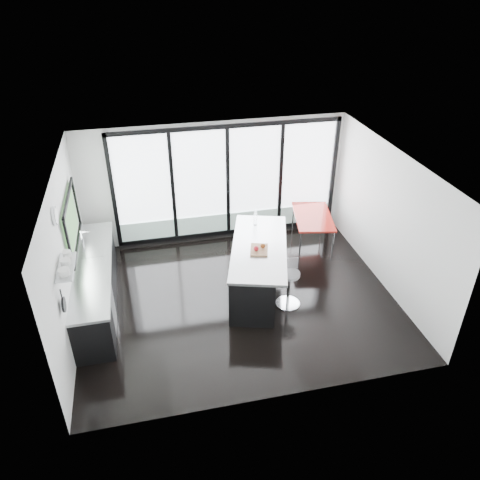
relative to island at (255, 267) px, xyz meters
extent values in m
cube|color=black|center=(-0.39, -0.25, -0.51)|extent=(6.00, 5.00, 0.00)
cube|color=white|center=(-0.39, -0.25, 2.29)|extent=(6.00, 5.00, 0.00)
cube|color=silver|center=(-0.39, 2.25, 0.89)|extent=(6.00, 0.00, 2.80)
cube|color=white|center=(-0.09, 2.22, 0.89)|extent=(5.00, 0.02, 2.50)
cube|color=gray|center=(-0.09, 2.18, -0.14)|extent=(5.00, 0.02, 0.44)
cube|color=black|center=(-1.34, 2.18, 0.89)|extent=(0.08, 0.04, 2.50)
cube|color=black|center=(-0.09, 2.18, 0.89)|extent=(0.08, 0.04, 2.50)
cube|color=black|center=(1.16, 2.18, 0.89)|extent=(0.08, 0.04, 2.50)
cube|color=silver|center=(-0.39, -2.75, 0.89)|extent=(6.00, 0.00, 2.80)
cube|color=silver|center=(-3.39, -0.25, 0.89)|extent=(0.00, 5.00, 2.80)
cube|color=#3F693A|center=(-3.36, 0.65, 1.09)|extent=(0.02, 1.60, 0.90)
cube|color=#AAADAF|center=(-3.26, -1.10, 1.24)|extent=(0.25, 0.80, 0.03)
cylinder|color=white|center=(-3.36, -0.55, 1.84)|extent=(0.04, 0.30, 0.30)
cylinder|color=black|center=(-3.33, -1.50, 0.84)|extent=(0.03, 0.24, 0.24)
cube|color=silver|center=(2.61, -0.25, 0.89)|extent=(0.00, 5.00, 2.80)
cube|color=black|center=(-3.06, 0.15, -0.08)|extent=(0.65, 3.20, 0.87)
cube|color=#AAADAF|center=(-3.06, 0.15, 0.38)|extent=(0.69, 3.24, 0.05)
cube|color=#AAADAF|center=(-3.06, 0.65, 0.38)|extent=(0.45, 0.48, 0.06)
cylinder|color=silver|center=(-3.21, 0.65, 0.63)|extent=(0.02, 0.02, 0.44)
cube|color=#AAADAF|center=(-2.75, -0.60, -0.09)|extent=(0.03, 0.60, 0.80)
cube|color=black|center=(-0.01, 0.00, -0.04)|extent=(1.47, 2.54, 0.95)
cube|color=#AAADAF|center=(0.08, -0.02, 0.47)|extent=(1.69, 2.66, 0.05)
cube|color=#976D4D|center=(0.03, -0.18, 0.51)|extent=(0.44, 0.51, 0.03)
sphere|color=maroon|center=(-0.04, -0.22, 0.57)|extent=(0.12, 0.12, 0.10)
sphere|color=brown|center=(0.11, -0.15, 0.57)|extent=(0.11, 0.11, 0.09)
cylinder|color=silver|center=(0.20, 0.79, 0.65)|extent=(0.09, 0.09, 0.31)
cylinder|color=silver|center=(0.50, -0.65, -0.14)|extent=(0.53, 0.53, 0.74)
cylinder|color=silver|center=(0.28, 0.42, -0.15)|extent=(0.57, 0.57, 0.73)
cube|color=#A9211A|center=(1.70, 1.33, -0.13)|extent=(1.08, 1.56, 0.76)
camera|label=1|loc=(-1.97, -7.39, 5.27)|focal=35.00mm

